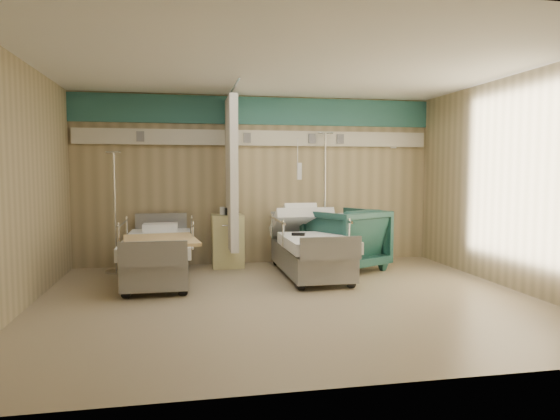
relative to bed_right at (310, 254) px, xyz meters
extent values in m
cube|color=gray|center=(-0.60, -1.30, -0.32)|extent=(6.00, 5.00, 0.00)
cube|color=tan|center=(-0.60, 1.20, 1.08)|extent=(6.00, 0.04, 2.80)
cube|color=tan|center=(-0.60, -3.80, 1.08)|extent=(6.00, 0.04, 2.80)
cube|color=tan|center=(-3.60, -1.30, 1.08)|extent=(0.04, 5.00, 2.80)
cube|color=tan|center=(2.40, -1.30, 1.08)|extent=(0.04, 5.00, 2.80)
cube|color=silver|center=(-0.60, -1.30, 2.48)|extent=(6.00, 5.00, 0.04)
cube|color=#2D6965|center=(-0.60, 1.18, 2.23)|extent=(6.00, 0.04, 0.45)
cube|color=beige|center=(-0.60, 1.15, 1.79)|extent=(5.88, 0.08, 0.25)
cylinder|color=silver|center=(-1.10, 0.30, 2.44)|extent=(0.03, 1.80, 0.03)
cube|color=silver|center=(-1.10, 0.65, 1.19)|extent=(0.12, 0.90, 2.35)
cube|color=#D9D087|center=(-1.15, 0.90, 0.11)|extent=(0.50, 0.48, 0.85)
imported|color=#1B453E|center=(0.65, 0.32, 0.17)|extent=(1.41, 1.42, 0.97)
cube|color=silver|center=(0.64, 0.33, 0.69)|extent=(0.86, 0.84, 0.07)
cylinder|color=silver|center=(0.50, 0.98, -0.30)|extent=(0.39, 0.39, 0.03)
cylinder|color=silver|center=(0.50, 0.98, 0.78)|extent=(0.04, 0.04, 2.19)
cylinder|color=silver|center=(0.50, 0.98, 1.87)|extent=(0.26, 0.03, 0.03)
cylinder|color=silver|center=(-2.87, 0.77, -0.30)|extent=(0.33, 0.33, 0.03)
cylinder|color=silver|center=(-2.87, 0.77, 0.60)|extent=(0.03, 0.03, 1.83)
cylinder|color=silver|center=(-2.87, 0.77, 1.52)|extent=(0.22, 0.03, 0.03)
cube|color=black|center=(-0.23, -0.21, 0.34)|extent=(0.20, 0.15, 0.04)
cube|color=tan|center=(-2.15, -0.46, 0.33)|extent=(1.05, 1.25, 0.04)
cube|color=black|center=(-1.09, 0.86, 0.59)|extent=(0.23, 0.16, 0.11)
cylinder|color=white|center=(-1.23, 0.91, 0.60)|extent=(0.10, 0.10, 0.13)
camera|label=1|loc=(-1.81, -7.12, 1.24)|focal=32.00mm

